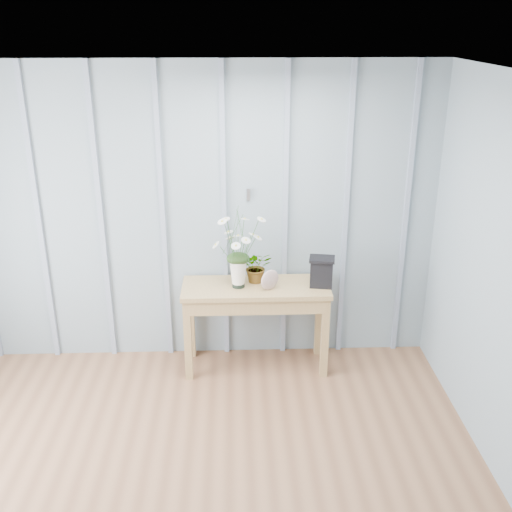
{
  "coord_description": "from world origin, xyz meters",
  "views": [
    {
      "loc": [
        0.34,
        -2.43,
        2.79
      ],
      "look_at": [
        0.5,
        1.94,
        1.03
      ],
      "focal_mm": 42.0,
      "sensor_mm": 36.0,
      "label": 1
    }
  ],
  "objects_px": {
    "felt_disc_vessel": "(270,280)",
    "carved_box": "(322,272)",
    "sideboard": "(256,298)",
    "daisy_vase": "(238,240)"
  },
  "relations": [
    {
      "from": "felt_disc_vessel",
      "to": "carved_box",
      "type": "distance_m",
      "value": 0.43
    },
    {
      "from": "sideboard",
      "to": "daisy_vase",
      "type": "xyz_separation_m",
      "value": [
        -0.14,
        -0.02,
        0.51
      ]
    },
    {
      "from": "carved_box",
      "to": "daisy_vase",
      "type": "bearing_deg",
      "value": 179.46
    },
    {
      "from": "daisy_vase",
      "to": "sideboard",
      "type": "bearing_deg",
      "value": 6.22
    },
    {
      "from": "felt_disc_vessel",
      "to": "sideboard",
      "type": "bearing_deg",
      "value": 111.32
    },
    {
      "from": "sideboard",
      "to": "carved_box",
      "type": "xyz_separation_m",
      "value": [
        0.53,
        -0.02,
        0.24
      ]
    },
    {
      "from": "sideboard",
      "to": "daisy_vase",
      "type": "height_order",
      "value": "daisy_vase"
    },
    {
      "from": "sideboard",
      "to": "daisy_vase",
      "type": "distance_m",
      "value": 0.53
    },
    {
      "from": "daisy_vase",
      "to": "felt_disc_vessel",
      "type": "height_order",
      "value": "daisy_vase"
    },
    {
      "from": "sideboard",
      "to": "carved_box",
      "type": "distance_m",
      "value": 0.58
    }
  ]
}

